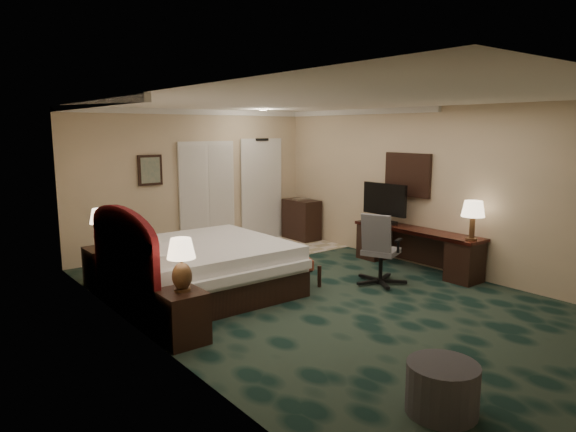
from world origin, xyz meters
TOP-DOWN VIEW (x-y plane):
  - floor at (0.00, 0.00)m, footprint 5.00×7.50m
  - ceiling at (0.00, 0.00)m, footprint 5.00×7.50m
  - wall_back at (0.00, 3.75)m, footprint 5.00×0.00m
  - wall_left at (-2.50, 0.00)m, footprint 0.00×7.50m
  - wall_right at (2.50, 0.00)m, footprint 0.00×7.50m
  - crown_molding at (0.00, 0.00)m, footprint 5.00×7.50m
  - tile_patch at (0.90, 2.90)m, footprint 3.20×1.70m
  - headboard at (-2.44, 1.00)m, footprint 0.12×2.00m
  - entry_door at (1.55, 3.72)m, footprint 1.02×0.06m
  - closet_doors at (0.25, 3.71)m, footprint 1.20×0.06m
  - wall_art at (-0.90, 3.71)m, footprint 0.45×0.06m
  - wall_mirror at (2.46, 0.60)m, footprint 0.05×0.95m
  - bed at (-1.26, 1.23)m, footprint 2.29×2.12m
  - nightstand_near at (-2.25, -0.16)m, footprint 0.47×0.53m
  - nightstand_far at (-2.24, 2.40)m, footprint 0.48×0.55m
  - lamp_near at (-2.22, -0.15)m, footprint 0.36×0.36m
  - lamp_far at (-2.24, 2.43)m, footprint 0.35×0.35m
  - bed_bench at (0.09, 1.00)m, footprint 0.96×1.45m
  - ottoman at (-1.20, -2.79)m, footprint 0.62×0.62m
  - desk at (2.22, 0.18)m, footprint 0.51×2.37m
  - tv at (2.17, 0.85)m, footprint 0.10×0.92m
  - desk_lamp at (2.20, -0.86)m, footprint 0.39×0.39m
  - desk_chair at (1.13, -0.03)m, footprint 0.83×0.80m
  - minibar at (2.23, 3.20)m, footprint 0.45×0.81m

SIDE VIEW (x-z plane):
  - floor at x=0.00m, z-range 0.00..0.00m
  - tile_patch at x=0.90m, z-range 0.00..0.01m
  - ottoman at x=-1.20m, z-range 0.00..0.43m
  - bed_bench at x=0.09m, z-range 0.00..0.47m
  - nightstand_near at x=-2.25m, z-range 0.00..0.58m
  - nightstand_far at x=-2.24m, z-range 0.00..0.59m
  - desk at x=2.22m, z-range 0.00..0.68m
  - bed at x=-1.26m, z-range 0.00..0.73m
  - minibar at x=2.23m, z-range 0.00..0.85m
  - desk_chair at x=1.13m, z-range 0.00..1.11m
  - headboard at x=-2.44m, z-range 0.00..1.40m
  - lamp_near at x=-2.22m, z-range 0.58..1.17m
  - lamp_far at x=-2.24m, z-range 0.59..1.18m
  - desk_lamp at x=2.20m, z-range 0.68..1.29m
  - tv at x=2.17m, z-range 0.68..1.40m
  - entry_door at x=1.55m, z-range -0.04..2.14m
  - closet_doors at x=0.25m, z-range 0.00..2.10m
  - wall_back at x=0.00m, z-range 0.00..2.70m
  - wall_left at x=-2.50m, z-range 0.00..2.70m
  - wall_right at x=2.50m, z-range 0.00..2.70m
  - wall_mirror at x=2.46m, z-range 1.18..1.93m
  - wall_art at x=-0.90m, z-range 1.33..1.88m
  - crown_molding at x=0.00m, z-range 2.60..2.70m
  - ceiling at x=0.00m, z-range 2.70..2.70m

